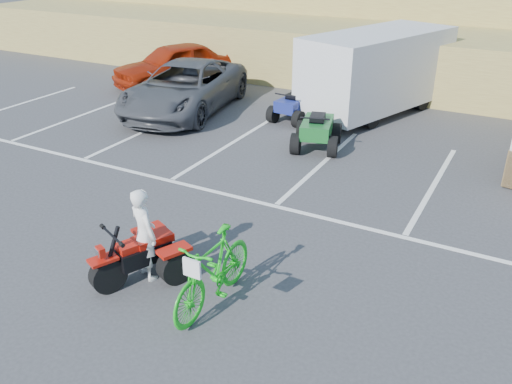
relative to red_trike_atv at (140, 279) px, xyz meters
The scene contains 11 objects.
ground 1.27m from the red_trike_atv, 51.45° to the left, with size 100.00×100.00×0.00m, color #39393C.
parking_stripes 5.33m from the red_trike_atv, 71.86° to the left, with size 28.00×5.16×0.01m.
grass_embankment 16.56m from the red_trike_atv, 87.24° to the left, with size 40.00×8.50×3.10m.
red_trike_atv is the anchor object (origin of this frame).
rider 0.81m from the red_trike_atv, 66.14° to the left, with size 0.58×0.38×1.59m, color white.
green_dirt_bike 1.55m from the red_trike_atv, ahead, with size 0.56×2.00×1.20m, color #14BF19.
grey_pickup 9.34m from the red_trike_atv, 120.34° to the left, with size 2.53×5.48×1.52m, color #424449.
red_car 12.62m from the red_trike_atv, 123.37° to the left, with size 1.82×4.53×1.54m, color #941F08.
cargo_trailer 10.87m from the red_trike_atv, 86.79° to the left, with size 3.74×5.71×2.48m.
quad_atv_blue 8.86m from the red_trike_atv, 98.19° to the left, with size 1.08×1.44×0.94m, color navy, non-canonical shape.
quad_atv_green 6.94m from the red_trike_atv, 87.99° to the left, with size 1.18×1.58×1.03m, color #145A21, non-canonical shape.
Camera 1 is at (4.41, -6.63, 5.15)m, focal length 38.00 mm.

